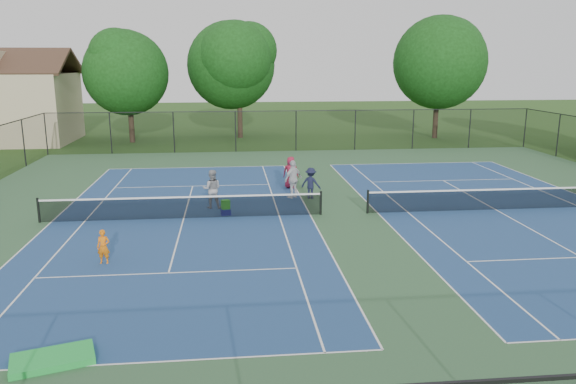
{
  "coord_description": "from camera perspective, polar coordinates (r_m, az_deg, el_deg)",
  "views": [
    {
      "loc": [
        -4.97,
        -23.51,
        6.6
      ],
      "look_at": [
        -2.6,
        -1.0,
        1.3
      ],
      "focal_mm": 35.0,
      "sensor_mm": 36.0,
      "label": 1
    }
  ],
  "objects": [
    {
      "name": "tennis_court_right",
      "position": [
        27.17,
        20.34,
        -1.51
      ],
      "size": [
        12.0,
        23.83,
        1.07
      ],
      "color": "navy",
      "rests_on": "ground"
    },
    {
      "name": "clapboard_house",
      "position": [
        51.87,
        -26.6,
        7.92
      ],
      "size": [
        10.8,
        8.1,
        7.65
      ],
      "color": "tan",
      "rests_on": "ground"
    },
    {
      "name": "tree_back_a",
      "position": [
        48.19,
        -15.96,
        12.02
      ],
      "size": [
        6.8,
        6.8,
        9.15
      ],
      "color": "#2D2116",
      "rests_on": "ground"
    },
    {
      "name": "perimeter_fence",
      "position": [
        24.54,
        5.8,
        1.36
      ],
      "size": [
        36.08,
        36.08,
        3.02
      ],
      "color": "black",
      "rests_on": "ground"
    },
    {
      "name": "court_pad",
      "position": [
        24.92,
        5.72,
        -2.24
      ],
      "size": [
        36.0,
        36.0,
        0.01
      ],
      "primitive_type": "cube",
      "color": "#32593A",
      "rests_on": "ground"
    },
    {
      "name": "tree_back_b",
      "position": [
        49.52,
        -5.01,
        13.12
      ],
      "size": [
        7.6,
        7.6,
        10.03
      ],
      "color": "#2D2116",
      "rests_on": "ground"
    },
    {
      "name": "tree_back_d",
      "position": [
        50.8,
        15.11,
        12.99
      ],
      "size": [
        7.8,
        7.8,
        10.37
      ],
      "color": "#2D2116",
      "rests_on": "ground"
    },
    {
      "name": "bystander_a",
      "position": [
        27.51,
        0.54,
        1.31
      ],
      "size": [
        1.15,
        1.05,
        1.88
      ],
      "primitive_type": "imported",
      "rotation": [
        0.0,
        0.0,
        3.82
      ],
      "color": "silver",
      "rests_on": "ground"
    },
    {
      "name": "bystander_c",
      "position": [
        29.69,
        0.29,
        2.0
      ],
      "size": [
        0.93,
        0.72,
        1.69
      ],
      "primitive_type": "imported",
      "rotation": [
        0.0,
        0.0,
        2.91
      ],
      "color": "maroon",
      "rests_on": "ground"
    },
    {
      "name": "bystander_b",
      "position": [
        27.46,
        2.34,
        0.9
      ],
      "size": [
        1.14,
        0.98,
        1.54
      ],
      "primitive_type": "imported",
      "rotation": [
        0.0,
        0.0,
        2.63
      ],
      "color": "#171A32",
      "rests_on": "ground"
    },
    {
      "name": "tennis_court_left",
      "position": [
        24.48,
        -10.56,
        -2.46
      ],
      "size": [
        12.0,
        23.83,
        1.07
      ],
      "color": "navy",
      "rests_on": "ground"
    },
    {
      "name": "green_tarp",
      "position": [
        14.13,
        -22.79,
        -15.37
      ],
      "size": [
        1.98,
        1.47,
        0.16
      ],
      "primitive_type": "cube",
      "rotation": [
        0.0,
        0.0,
        0.3
      ],
      "color": "green",
      "rests_on": "ground"
    },
    {
      "name": "ball_hopper",
      "position": [
        24.68,
        -6.36,
        -1.26
      ],
      "size": [
        0.41,
        0.38,
        0.4
      ],
      "primitive_type": "cube",
      "rotation": [
        0.0,
        0.0,
        0.33
      ],
      "color": "green",
      "rests_on": "ball_crate"
    },
    {
      "name": "child_player",
      "position": [
        19.68,
        -18.24,
        -5.31
      ],
      "size": [
        0.45,
        0.31,
        1.17
      ],
      "primitive_type": "imported",
      "rotation": [
        0.0,
        0.0,
        -0.08
      ],
      "color": "orange",
      "rests_on": "ground"
    },
    {
      "name": "instructor",
      "position": [
        25.86,
        -7.73,
        0.3
      ],
      "size": [
        0.91,
        0.74,
        1.78
      ],
      "primitive_type": "imported",
      "rotation": [
        0.0,
        0.0,
        3.07
      ],
      "color": "#959598",
      "rests_on": "ground"
    },
    {
      "name": "ground",
      "position": [
        24.92,
        5.72,
        -2.25
      ],
      "size": [
        140.0,
        140.0,
        0.0
      ],
      "primitive_type": "plane",
      "color": "#234716",
      "rests_on": "ground"
    },
    {
      "name": "ball_crate",
      "position": [
        24.77,
        -6.34,
        -2.03
      ],
      "size": [
        0.46,
        0.38,
        0.28
      ],
      "primitive_type": "cube",
      "rotation": [
        0.0,
        0.0,
        0.2
      ],
      "color": "navy",
      "rests_on": "ground"
    }
  ]
}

